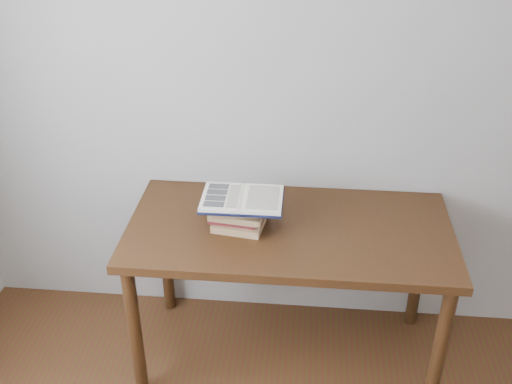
# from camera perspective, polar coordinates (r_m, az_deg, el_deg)

# --- Properties ---
(room_shell) EXTENTS (3.54, 3.54, 2.62)m
(room_shell) POSITION_cam_1_polar(r_m,az_deg,el_deg) (1.06, 1.20, -5.98)
(room_shell) COLOR #ACAAA3
(room_shell) RESTS_ON ground
(desk) EXTENTS (1.45, 0.72, 0.77)m
(desk) POSITION_cam_1_polar(r_m,az_deg,el_deg) (2.72, 3.17, -5.01)
(desk) COLOR #3F220F
(desk) RESTS_ON ground
(book_stack) EXTENTS (0.25, 0.20, 0.12)m
(book_stack) POSITION_cam_1_polar(r_m,az_deg,el_deg) (2.63, -1.81, -2.19)
(book_stack) COLOR #9E7E51
(book_stack) RESTS_ON desk
(open_book) EXTENTS (0.36, 0.25, 0.03)m
(open_book) POSITION_cam_1_polar(r_m,az_deg,el_deg) (2.61, -1.32, -0.67)
(open_book) COLOR black
(open_book) RESTS_ON book_stack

